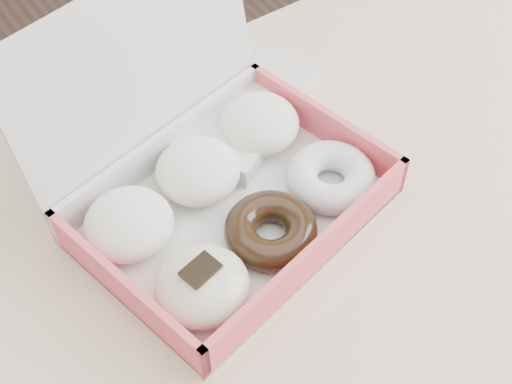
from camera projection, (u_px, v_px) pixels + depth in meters
table at (422, 232)px, 0.92m from camera, size 1.20×0.80×0.75m
donut_box at (218, 187)px, 0.82m from camera, size 0.39×0.36×0.24m
newspapers at (225, 102)px, 0.93m from camera, size 0.28×0.26×0.04m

